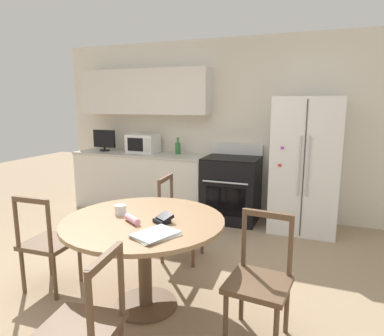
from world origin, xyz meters
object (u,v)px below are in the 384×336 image
at_px(microwave, 143,143).
at_px(wallet, 163,219).
at_px(dining_chair_near, 83,331).
at_px(dining_chair_left, 48,243).
at_px(counter_bottle, 178,148).
at_px(oven_range, 231,188).
at_px(candle_glass, 121,210).
at_px(refrigerator, 305,165).
at_px(dining_chair_far, 180,220).
at_px(dining_chair_right, 259,282).
at_px(countertop_tv, 104,140).

distance_m(microwave, wallet, 2.91).
height_order(dining_chair_near, dining_chair_left, same).
height_order(counter_bottle, wallet, counter_bottle).
relative_size(oven_range, dining_chair_near, 1.20).
relative_size(counter_bottle, wallet, 1.47).
bearing_deg(wallet, dining_chair_near, -93.15).
bearing_deg(dining_chair_left, wallet, 0.31).
height_order(candle_glass, wallet, candle_glass).
relative_size(dining_chair_left, wallet, 5.30).
distance_m(refrigerator, microwave, 2.46).
relative_size(dining_chair_far, wallet, 5.30).
bearing_deg(counter_bottle, dining_chair_left, -93.32).
distance_m(dining_chair_far, dining_chair_right, 1.43).
xyz_separation_m(microwave, dining_chair_left, (0.42, -2.51, -0.61)).
height_order(dining_chair_left, wallet, dining_chair_left).
xyz_separation_m(countertop_tv, dining_chair_left, (1.10, -2.44, -0.65)).
xyz_separation_m(microwave, candle_glass, (1.13, -2.40, -0.25)).
height_order(microwave, dining_chair_near, microwave).
height_order(countertop_tv, dining_chair_near, countertop_tv).
bearing_deg(dining_chair_right, countertop_tv, -33.79).
bearing_deg(microwave, oven_range, -3.25).
height_order(refrigerator, counter_bottle, refrigerator).
bearing_deg(refrigerator, dining_chair_near, -106.38).
distance_m(microwave, dining_chair_left, 2.62).
relative_size(oven_range, countertop_tv, 2.78).
distance_m(dining_chair_near, wallet, 0.99).
height_order(microwave, counter_bottle, microwave).
height_order(oven_range, dining_chair_left, oven_range).
bearing_deg(countertop_tv, wallet, -46.97).
bearing_deg(dining_chair_near, dining_chair_left, 43.59).
distance_m(counter_bottle, candle_glass, 2.53).
bearing_deg(counter_bottle, dining_chair_near, -74.95).
height_order(oven_range, dining_chair_right, oven_range).
distance_m(microwave, dining_chair_far, 2.06).
height_order(microwave, dining_chair_right, microwave).
bearing_deg(dining_chair_left, dining_chair_far, 47.27).
bearing_deg(dining_chair_left, candle_glass, 5.83).
distance_m(oven_range, dining_chair_near, 3.29).
bearing_deg(microwave, counter_bottle, 6.00).
bearing_deg(countertop_tv, refrigerator, -0.77).
xyz_separation_m(oven_range, candle_glass, (-0.34, -2.32, 0.33)).
xyz_separation_m(dining_chair_right, wallet, (-0.76, 0.04, 0.35)).
bearing_deg(microwave, dining_chair_left, -80.45).
height_order(dining_chair_near, candle_glass, dining_chair_near).
height_order(dining_chair_far, candle_glass, dining_chair_far).
bearing_deg(dining_chair_near, microwave, 16.37).
bearing_deg(counter_bottle, oven_range, -9.10).
relative_size(oven_range, candle_glass, 11.27).
distance_m(dining_chair_right, dining_chair_left, 1.89).
relative_size(microwave, candle_glass, 4.82).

